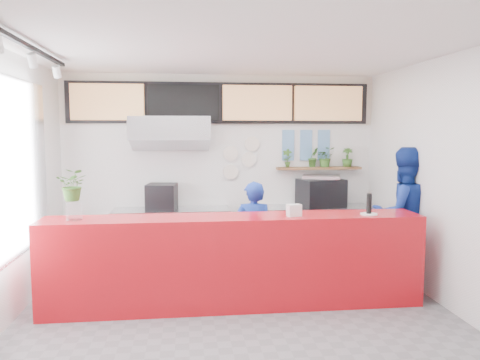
% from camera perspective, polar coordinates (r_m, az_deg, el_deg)
% --- Properties ---
extents(floor, '(5.00, 5.00, 0.00)m').
position_cam_1_polar(floor, '(5.50, -0.21, -16.55)').
color(floor, slate).
rests_on(floor, ground).
extents(ceiling, '(5.00, 5.00, 0.00)m').
position_cam_1_polar(ceiling, '(5.16, -0.22, 15.96)').
color(ceiling, silver).
extents(wall_back, '(5.00, 0.00, 5.00)m').
position_cam_1_polar(wall_back, '(7.59, -2.31, 1.40)').
color(wall_back, white).
rests_on(wall_back, ground).
extents(wall_right, '(0.00, 5.00, 5.00)m').
position_cam_1_polar(wall_right, '(5.94, 24.54, -0.42)').
color(wall_right, white).
rests_on(wall_right, ground).
extents(service_counter, '(4.50, 0.60, 1.10)m').
position_cam_1_polar(service_counter, '(5.69, -0.66, -9.88)').
color(service_counter, '#B60D15').
rests_on(service_counter, ground).
extents(cream_band, '(5.00, 0.02, 0.80)m').
position_cam_1_polar(cream_band, '(7.57, -2.34, 9.72)').
color(cream_band, beige).
rests_on(cream_band, wall_back).
extents(prep_bench, '(1.80, 0.60, 0.90)m').
position_cam_1_polar(prep_bench, '(7.44, -8.31, -6.95)').
color(prep_bench, '#B2B5BA').
rests_on(prep_bench, ground).
extents(panini_oven, '(0.49, 0.49, 0.40)m').
position_cam_1_polar(panini_oven, '(7.33, -9.51, -2.01)').
color(panini_oven, black).
rests_on(panini_oven, prep_bench).
extents(extraction_hood, '(1.20, 0.70, 0.35)m').
position_cam_1_polar(extraction_hood, '(7.20, -8.52, 6.27)').
color(extraction_hood, '#B2B5BA').
rests_on(extraction_hood, ceiling).
extents(hood_lip, '(1.20, 0.69, 0.31)m').
position_cam_1_polar(hood_lip, '(7.20, -8.50, 4.68)').
color(hood_lip, '#B2B5BA').
rests_on(hood_lip, ceiling).
extents(right_bench, '(1.80, 0.60, 0.90)m').
position_cam_1_polar(right_bench, '(7.71, 9.15, -6.49)').
color(right_bench, '#B2B5BA').
rests_on(right_bench, ground).
extents(espresso_machine, '(0.78, 0.64, 0.44)m').
position_cam_1_polar(espresso_machine, '(7.62, 9.84, -1.54)').
color(espresso_machine, black).
rests_on(espresso_machine, right_bench).
extents(espresso_tray, '(0.68, 0.57, 0.05)m').
position_cam_1_polar(espresso_tray, '(7.59, 9.87, 0.38)').
color(espresso_tray, '#ABAEB2').
rests_on(espresso_tray, espresso_machine).
extents(herb_shelf, '(1.40, 0.18, 0.04)m').
position_cam_1_polar(herb_shelf, '(7.78, 9.59, 1.43)').
color(herb_shelf, brown).
rests_on(herb_shelf, wall_back).
extents(menu_board_far_left, '(1.10, 0.10, 0.55)m').
position_cam_1_polar(menu_board_far_left, '(7.53, -15.84, 9.14)').
color(menu_board_far_left, tan).
rests_on(menu_board_far_left, wall_back).
extents(menu_board_mid_left, '(1.10, 0.10, 0.55)m').
position_cam_1_polar(menu_board_mid_left, '(7.44, -6.87, 9.36)').
color(menu_board_mid_left, black).
rests_on(menu_board_mid_left, wall_back).
extents(menu_board_mid_right, '(1.10, 0.10, 0.55)m').
position_cam_1_polar(menu_board_mid_right, '(7.53, 2.11, 9.36)').
color(menu_board_mid_right, tan).
rests_on(menu_board_mid_right, wall_back).
extents(menu_board_far_right, '(1.10, 0.10, 0.55)m').
position_cam_1_polar(menu_board_far_right, '(7.79, 10.69, 9.15)').
color(menu_board_far_right, tan).
rests_on(menu_board_far_right, wall_back).
extents(soffit, '(4.80, 0.04, 0.65)m').
position_cam_1_polar(soffit, '(7.54, -2.32, 9.35)').
color(soffit, black).
rests_on(soffit, wall_back).
extents(window_pane, '(0.04, 2.20, 1.90)m').
position_cam_1_polar(window_pane, '(5.69, -26.15, 1.28)').
color(window_pane, silver).
rests_on(window_pane, wall_left).
extents(window_frame, '(0.03, 2.30, 2.00)m').
position_cam_1_polar(window_frame, '(5.68, -25.96, 1.28)').
color(window_frame, '#B2B5BA').
rests_on(window_frame, wall_left).
extents(track_rail, '(0.05, 2.40, 0.04)m').
position_cam_1_polar(track_rail, '(5.34, -24.02, 14.46)').
color(track_rail, black).
rests_on(track_rail, ceiling).
extents(dec_plate_a, '(0.24, 0.03, 0.24)m').
position_cam_1_polar(dec_plate_a, '(7.56, -1.17, 3.28)').
color(dec_plate_a, silver).
rests_on(dec_plate_a, wall_back).
extents(dec_plate_b, '(0.24, 0.03, 0.24)m').
position_cam_1_polar(dec_plate_b, '(7.60, 1.09, 2.54)').
color(dec_plate_b, silver).
rests_on(dec_plate_b, wall_back).
extents(dec_plate_c, '(0.24, 0.03, 0.24)m').
position_cam_1_polar(dec_plate_c, '(7.58, -1.16, 1.02)').
color(dec_plate_c, silver).
rests_on(dec_plate_c, wall_back).
extents(dec_plate_d, '(0.24, 0.03, 0.24)m').
position_cam_1_polar(dec_plate_d, '(7.59, 1.47, 4.43)').
color(dec_plate_d, silver).
rests_on(dec_plate_d, wall_back).
extents(photo_frame_a, '(0.20, 0.02, 0.25)m').
position_cam_1_polar(photo_frame_a, '(7.71, 5.90, 5.16)').
color(photo_frame_a, '#598CBF').
rests_on(photo_frame_a, wall_back).
extents(photo_frame_b, '(0.20, 0.02, 0.25)m').
position_cam_1_polar(photo_frame_b, '(7.78, 8.06, 5.14)').
color(photo_frame_b, '#598CBF').
rests_on(photo_frame_b, wall_back).
extents(photo_frame_c, '(0.20, 0.02, 0.25)m').
position_cam_1_polar(photo_frame_c, '(7.86, 10.19, 5.12)').
color(photo_frame_c, '#598CBF').
rests_on(photo_frame_c, wall_back).
extents(photo_frame_d, '(0.20, 0.02, 0.25)m').
position_cam_1_polar(photo_frame_d, '(7.72, 5.88, 3.31)').
color(photo_frame_d, '#598CBF').
rests_on(photo_frame_d, wall_back).
extents(photo_frame_e, '(0.20, 0.02, 0.25)m').
position_cam_1_polar(photo_frame_e, '(7.79, 8.04, 3.30)').
color(photo_frame_e, '#598CBF').
rests_on(photo_frame_e, wall_back).
extents(photo_frame_f, '(0.20, 0.02, 0.25)m').
position_cam_1_polar(photo_frame_f, '(7.87, 10.16, 3.30)').
color(photo_frame_f, '#598CBF').
rests_on(photo_frame_f, wall_back).
extents(staff_center, '(0.56, 0.39, 1.45)m').
position_cam_1_polar(staff_center, '(6.23, 1.63, -6.81)').
color(staff_center, navy).
rests_on(staff_center, ground).
extents(staff_right, '(0.92, 0.72, 1.89)m').
position_cam_1_polar(staff_right, '(6.84, 19.22, -4.13)').
color(staff_right, navy).
rests_on(staff_right, ground).
extents(herb_a, '(0.19, 0.16, 0.30)m').
position_cam_1_polar(herb_a, '(7.64, 5.77, 2.68)').
color(herb_a, '#346122').
rests_on(herb_a, herb_shelf).
extents(herb_b, '(0.22, 0.20, 0.32)m').
position_cam_1_polar(herb_b, '(7.74, 8.92, 2.76)').
color(herb_b, '#346122').
rests_on(herb_b, herb_shelf).
extents(herb_c, '(0.30, 0.26, 0.33)m').
position_cam_1_polar(herb_c, '(7.80, 10.38, 2.78)').
color(herb_c, '#346122').
rests_on(herb_c, herb_shelf).
extents(herb_d, '(0.21, 0.20, 0.31)m').
position_cam_1_polar(herb_d, '(7.91, 12.95, 2.71)').
color(herb_d, '#346122').
rests_on(herb_d, herb_shelf).
extents(glass_vase, '(0.18, 0.18, 0.22)m').
position_cam_1_polar(glass_vase, '(5.64, -19.56, -3.52)').
color(glass_vase, silver).
rests_on(glass_vase, service_counter).
extents(basil_vase, '(0.36, 0.32, 0.37)m').
position_cam_1_polar(basil_vase, '(5.60, -19.67, -0.54)').
color(basil_vase, '#346122').
rests_on(basil_vase, glass_vase).
extents(napkin_holder, '(0.18, 0.14, 0.14)m').
position_cam_1_polar(napkin_holder, '(5.59, 6.60, -3.69)').
color(napkin_holder, silver).
rests_on(napkin_holder, service_counter).
extents(white_plate, '(0.22, 0.22, 0.02)m').
position_cam_1_polar(white_plate, '(5.87, 15.43, -4.02)').
color(white_plate, silver).
rests_on(white_plate, service_counter).
extents(pepper_mill, '(0.07, 0.07, 0.25)m').
position_cam_1_polar(pepper_mill, '(5.85, 15.46, -2.77)').
color(pepper_mill, black).
rests_on(pepper_mill, white_plate).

